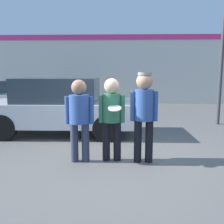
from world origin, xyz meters
The scene contains 7 objects.
ground_plane centered at (0.00, 0.00, 0.00)m, with size 56.00×56.00×0.00m, color #5B5956.
storefront_building centered at (0.00, 9.86, 1.99)m, with size 24.00×0.22×3.93m.
person_left centered at (-0.70, -0.12, 0.97)m, with size 0.56×0.39×1.62m.
person_middle_with_frisbee centered at (-0.08, -0.03, 0.97)m, with size 0.51×0.54×1.64m.
person_right centered at (0.55, -0.11, 1.07)m, with size 0.53×0.36×1.75m.
parked_car_near centered at (-1.63, 2.20, 0.80)m, with size 4.31×1.87×1.60m.
shrub centered at (-3.16, 9.21, 0.46)m, with size 0.92×0.92×0.92m.
Camera 1 is at (0.09, -4.85, 1.73)m, focal length 40.00 mm.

